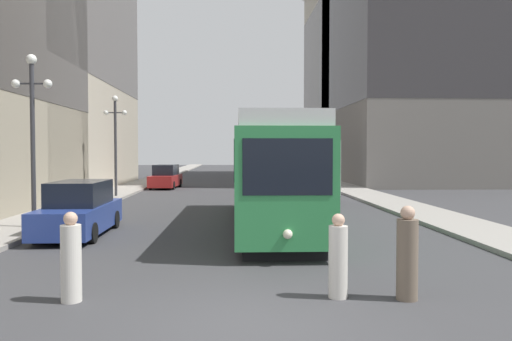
# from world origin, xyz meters

# --- Properties ---
(ground_plane) EXTENTS (200.00, 200.00, 0.00)m
(ground_plane) POSITION_xyz_m (0.00, 0.00, 0.00)
(ground_plane) COLOR #38383A
(sidewalk_left) EXTENTS (2.63, 120.00, 0.15)m
(sidewalk_left) POSITION_xyz_m (-8.17, 40.00, 0.07)
(sidewalk_left) COLOR gray
(sidewalk_left) RESTS_ON ground
(sidewalk_right) EXTENTS (2.63, 120.00, 0.15)m
(sidewalk_right) POSITION_xyz_m (8.17, 40.00, 0.07)
(sidewalk_right) COLOR gray
(sidewalk_right) RESTS_ON ground
(streetcar) EXTENTS (2.76, 13.81, 3.89)m
(streetcar) POSITION_xyz_m (1.01, 10.87, 2.10)
(streetcar) COLOR black
(streetcar) RESTS_ON ground
(transit_bus) EXTENTS (2.73, 11.39, 3.45)m
(transit_bus) POSITION_xyz_m (4.45, 25.22, 1.95)
(transit_bus) COLOR black
(transit_bus) RESTS_ON ground
(parked_car_left_near) EXTENTS (1.92, 4.98, 1.82)m
(parked_car_left_near) POSITION_xyz_m (-5.56, 8.99, 0.84)
(parked_car_left_near) COLOR black
(parked_car_left_near) RESTS_ON ground
(parked_car_left_mid) EXTENTS (2.11, 5.06, 1.82)m
(parked_car_left_mid) POSITION_xyz_m (-5.55, 30.89, 0.84)
(parked_car_left_mid) COLOR black
(parked_car_left_mid) RESTS_ON ground
(pedestrian_crossing_near) EXTENTS (0.38, 0.38, 1.69)m
(pedestrian_crossing_near) POSITION_xyz_m (-3.42, 1.36, 0.79)
(pedestrian_crossing_near) COLOR beige
(pedestrian_crossing_near) RESTS_ON ground
(pedestrian_crossing_far) EXTENTS (0.40, 0.40, 1.79)m
(pedestrian_crossing_far) POSITION_xyz_m (2.91, 1.18, 0.84)
(pedestrian_crossing_far) COLOR #6B5B4C
(pedestrian_crossing_far) RESTS_ON ground
(pedestrian_on_sidewalk) EXTENTS (0.36, 0.36, 1.63)m
(pedestrian_on_sidewalk) POSITION_xyz_m (1.63, 1.37, 0.76)
(pedestrian_on_sidewalk) COLOR beige
(pedestrian_on_sidewalk) RESTS_ON ground
(lamp_post_left_near) EXTENTS (1.41, 0.36, 6.09)m
(lamp_post_left_near) POSITION_xyz_m (-7.46, 9.99, 4.11)
(lamp_post_left_near) COLOR #333338
(lamp_post_left_near) RESTS_ON sidewalk_left
(lamp_post_left_far) EXTENTS (1.41, 0.36, 6.05)m
(lamp_post_left_far) POSITION_xyz_m (-7.46, 22.54, 4.08)
(lamp_post_left_far) COLOR #333338
(lamp_post_left_far) RESTS_ON sidewalk_left
(building_right_corner) EXTENTS (12.84, 18.63, 24.12)m
(building_right_corner) POSITION_xyz_m (15.60, 51.73, 12.42)
(building_right_corner) COLOR #B2A893
(building_right_corner) RESTS_ON ground
(building_right_midblock) EXTENTS (13.72, 19.29, 27.59)m
(building_right_midblock) POSITION_xyz_m (16.04, 37.64, 14.22)
(building_right_midblock) COLOR slate
(building_right_midblock) RESTS_ON ground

